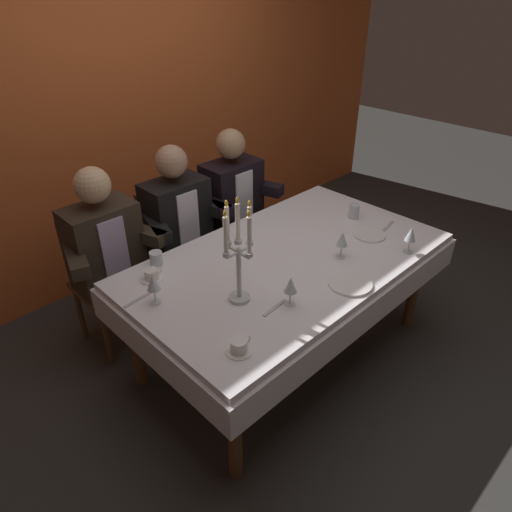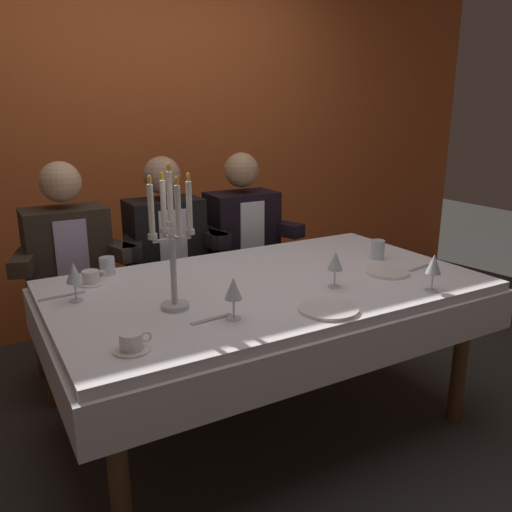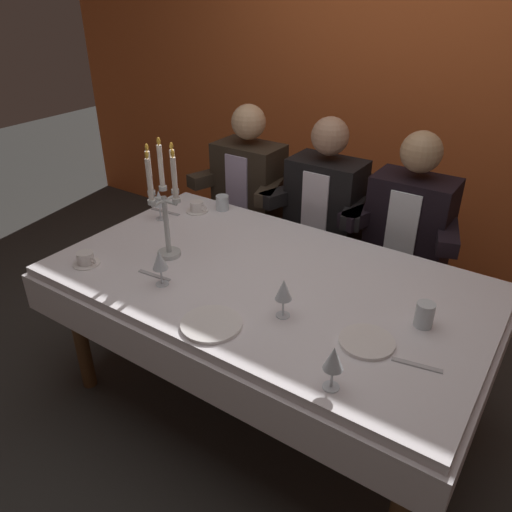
# 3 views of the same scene
# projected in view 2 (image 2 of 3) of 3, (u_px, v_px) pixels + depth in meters

# --- Properties ---
(ground_plane) EXTENTS (12.00, 12.00, 0.00)m
(ground_plane) POSITION_uv_depth(u_px,v_px,m) (267.00, 424.00, 2.56)
(ground_plane) COLOR #353431
(back_wall) EXTENTS (6.00, 0.12, 2.70)m
(back_wall) POSITION_uv_depth(u_px,v_px,m) (144.00, 130.00, 3.58)
(back_wall) COLOR #D75F2B
(back_wall) RESTS_ON ground_plane
(dining_table) EXTENTS (1.94, 1.14, 0.74)m
(dining_table) POSITION_uv_depth(u_px,v_px,m) (267.00, 306.00, 2.39)
(dining_table) COLOR white
(dining_table) RESTS_ON ground_plane
(candelabra) EXTENTS (0.19, 0.19, 0.57)m
(candelabra) POSITION_uv_depth(u_px,v_px,m) (172.00, 242.00, 1.97)
(candelabra) COLOR silver
(candelabra) RESTS_ON dining_table
(dinner_plate_0) EXTENTS (0.20, 0.20, 0.01)m
(dinner_plate_0) POSITION_uv_depth(u_px,v_px,m) (388.00, 272.00, 2.47)
(dinner_plate_0) COLOR white
(dinner_plate_0) RESTS_ON dining_table
(dinner_plate_1) EXTENTS (0.24, 0.24, 0.01)m
(dinner_plate_1) POSITION_uv_depth(u_px,v_px,m) (328.00, 309.00, 2.02)
(dinner_plate_1) COLOR white
(dinner_plate_1) RESTS_ON dining_table
(wine_glass_0) EXTENTS (0.07, 0.07, 0.16)m
(wine_glass_0) POSITION_uv_depth(u_px,v_px,m) (434.00, 265.00, 2.21)
(wine_glass_0) COLOR silver
(wine_glass_0) RESTS_ON dining_table
(wine_glass_1) EXTENTS (0.07, 0.07, 0.16)m
(wine_glass_1) POSITION_uv_depth(u_px,v_px,m) (233.00, 289.00, 1.91)
(wine_glass_1) COLOR silver
(wine_glass_1) RESTS_ON dining_table
(wine_glass_2) EXTENTS (0.07, 0.07, 0.16)m
(wine_glass_2) POSITION_uv_depth(u_px,v_px,m) (335.00, 262.00, 2.25)
(wine_glass_2) COLOR silver
(wine_glass_2) RESTS_ON dining_table
(wine_glass_3) EXTENTS (0.07, 0.07, 0.16)m
(wine_glass_3) POSITION_uv_depth(u_px,v_px,m) (74.00, 274.00, 2.09)
(wine_glass_3) COLOR silver
(wine_glass_3) RESTS_ON dining_table
(water_tumbler_0) EXTENTS (0.07, 0.07, 0.08)m
(water_tumbler_0) POSITION_uv_depth(u_px,v_px,m) (107.00, 266.00, 2.45)
(water_tumbler_0) COLOR silver
(water_tumbler_0) RESTS_ON dining_table
(water_tumbler_1) EXTENTS (0.07, 0.07, 0.10)m
(water_tumbler_1) POSITION_uv_depth(u_px,v_px,m) (378.00, 249.00, 2.70)
(water_tumbler_1) COLOR silver
(water_tumbler_1) RESTS_ON dining_table
(coffee_cup_0) EXTENTS (0.13, 0.12, 0.06)m
(coffee_cup_0) POSITION_uv_depth(u_px,v_px,m) (91.00, 278.00, 2.32)
(coffee_cup_0) COLOR white
(coffee_cup_0) RESTS_ON dining_table
(coffee_cup_1) EXTENTS (0.13, 0.12, 0.06)m
(coffee_cup_1) POSITION_uv_depth(u_px,v_px,m) (132.00, 343.00, 1.68)
(coffee_cup_1) COLOR white
(coffee_cup_1) RESTS_ON dining_table
(fork_0) EXTENTS (0.17, 0.03, 0.01)m
(fork_0) POSITION_uv_depth(u_px,v_px,m) (212.00, 319.00, 1.93)
(fork_0) COLOR #B7B7BC
(fork_0) RESTS_ON dining_table
(knife_1) EXTENTS (0.19, 0.04, 0.01)m
(knife_1) POSITION_uv_depth(u_px,v_px,m) (62.00, 296.00, 2.17)
(knife_1) COLOR #B7B7BC
(knife_1) RESTS_ON dining_table
(fork_2) EXTENTS (0.17, 0.05, 0.01)m
(fork_2) POSITION_uv_depth(u_px,v_px,m) (419.00, 268.00, 2.55)
(fork_2) COLOR #B7B7BC
(fork_2) RESTS_ON dining_table
(seated_diner_0) EXTENTS (0.63, 0.48, 1.24)m
(seated_diner_0) POSITION_uv_depth(u_px,v_px,m) (68.00, 257.00, 2.76)
(seated_diner_0) COLOR brown
(seated_diner_0) RESTS_ON ground_plane
(seated_diner_1) EXTENTS (0.63, 0.48, 1.24)m
(seated_diner_1) POSITION_uv_depth(u_px,v_px,m) (165.00, 244.00, 3.02)
(seated_diner_1) COLOR brown
(seated_diner_1) RESTS_ON ground_plane
(seated_diner_2) EXTENTS (0.63, 0.48, 1.24)m
(seated_diner_2) POSITION_uv_depth(u_px,v_px,m) (241.00, 234.00, 3.26)
(seated_diner_2) COLOR brown
(seated_diner_2) RESTS_ON ground_plane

